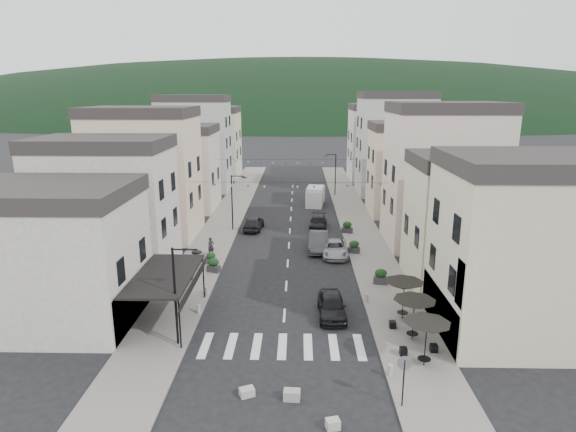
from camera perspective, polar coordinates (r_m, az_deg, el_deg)
name	(u,v)px	position (r m, az deg, el deg)	size (l,w,h in m)	color
ground	(281,365)	(27.31, -0.83, -17.26)	(700.00, 700.00, 0.00)	black
sidewalk_left	(228,216)	(57.65, -7.14, 0.00)	(4.00, 76.00, 0.12)	slate
sidewalk_right	(354,217)	(57.41, 7.84, -0.08)	(4.00, 76.00, 0.12)	slate
hill_backdrop	(297,114)	(323.53, 1.13, 11.95)	(640.00, 360.00, 70.00)	black
boutique_building	(38,262)	(34.23, -27.53, -4.85)	(12.00, 8.00, 8.00)	#A9A39B
bistro_building	(528,256)	(31.83, 26.59, -4.22)	(10.00, 8.00, 10.00)	#C2B69A
boutique_awning	(169,276)	(31.44, -13.93, -6.93)	(3.77, 7.50, 3.28)	black
buildings_row_left	(178,159)	(63.41, -12.88, 6.66)	(10.20, 54.16, 14.00)	#A9A39B
buildings_row_right	(408,159)	(61.86, 14.06, 6.58)	(10.20, 54.16, 14.50)	#C2B69A
cafe_terrace	(414,304)	(29.45, 14.75, -10.10)	(2.50, 8.10, 2.53)	black
streetlamp_left_near	(179,286)	(28.18, -12.74, -8.14)	(1.70, 0.56, 6.00)	black
streetlamp_left_far	(234,197)	(50.80, -6.36, 2.28)	(1.70, 0.56, 6.00)	black
streetlamp_right_far	(334,170)	(68.23, 5.42, 5.43)	(1.70, 0.56, 6.00)	black
traffic_sign	(404,371)	(23.82, 13.60, -17.46)	(0.70, 0.07, 2.70)	black
bollards	(284,313)	(31.93, -0.47, -11.42)	(11.66, 10.26, 0.60)	gray
bunting_near	(289,186)	(46.05, 0.14, 3.58)	(19.00, 0.28, 0.62)	black
bunting_far	(292,162)	(61.83, 0.43, 6.39)	(19.00, 0.28, 0.62)	black
parked_car_a	(332,305)	(32.31, 5.20, -10.52)	(1.76, 4.37, 1.49)	black
parked_car_b	(319,241)	(45.06, 3.64, -3.02)	(1.76, 5.05, 1.66)	#333336
parked_car_c	(335,248)	(43.69, 5.57, -3.84)	(2.25, 4.88, 1.36)	#95969D
parked_car_d	(318,223)	(52.19, 3.61, -0.79)	(1.80, 4.42, 1.28)	black
parked_car_e	(254,223)	(51.66, -4.09, -0.81)	(1.81, 4.49, 1.53)	black
delivery_van	(315,196)	(63.02, 3.26, 2.42)	(2.70, 5.40, 2.48)	silver
pedestrian_a	(211,247)	(43.68, -9.11, -3.59)	(0.61, 0.40, 1.66)	black
pedestrian_b	(190,270)	(38.30, -11.54, -6.32)	(0.81, 0.63, 1.67)	black
concrete_block_a	(292,395)	(24.67, 0.46, -20.44)	(0.80, 0.50, 0.50)	gray
concrete_block_b	(333,424)	(23.10, 5.34, -23.34)	(0.60, 0.45, 0.45)	#A5A19C
concrete_block_c	(247,392)	(25.02, -4.88, -20.07)	(0.70, 0.50, 0.40)	#A19F99
planter_la	(214,265)	(39.84, -8.82, -5.77)	(1.18, 0.93, 1.17)	#2D2D2F
planter_lb	(211,258)	(41.73, -9.12, -4.95)	(0.92, 0.54, 1.00)	#2D2D30
planter_ra	(381,276)	(37.70, 10.93, -7.05)	(1.16, 0.79, 1.19)	#303032
planter_rb	(354,247)	(44.33, 7.84, -3.63)	(1.15, 0.82, 1.16)	#2D2C2F
planter_rc	(347,227)	(50.48, 7.03, -1.33)	(1.21, 0.91, 1.20)	#2F2E31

